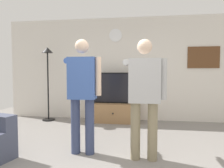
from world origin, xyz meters
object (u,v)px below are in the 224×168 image
(framed_picture, at_px, (203,57))
(person_standing_nearer_lamp, at_px, (83,89))
(tv_stand, at_px, (114,113))
(wall_clock, at_px, (116,35))
(television, at_px, (114,88))
(floor_lamp, at_px, (48,68))
(person_standing_nearer_couch, at_px, (144,92))

(framed_picture, height_order, person_standing_nearer_lamp, framed_picture)
(tv_stand, bearing_deg, wall_clock, 90.00)
(television, distance_m, person_standing_nearer_lamp, 2.08)
(floor_lamp, distance_m, person_standing_nearer_lamp, 2.50)
(wall_clock, distance_m, person_standing_nearer_couch, 2.80)
(wall_clock, distance_m, framed_picture, 2.30)
(television, bearing_deg, floor_lamp, -176.48)
(person_standing_nearer_couch, bearing_deg, wall_clock, 106.53)
(tv_stand, xyz_separation_m, person_standing_nearer_lamp, (-0.22, -2.02, 0.76))
(tv_stand, bearing_deg, person_standing_nearer_lamp, -96.35)
(framed_picture, xyz_separation_m, person_standing_nearer_couch, (-1.50, -2.40, -0.65))
(framed_picture, distance_m, floor_lamp, 3.98)
(wall_clock, height_order, person_standing_nearer_couch, wall_clock)
(tv_stand, xyz_separation_m, wall_clock, (0.00, 0.29, 2.00))
(tv_stand, bearing_deg, floor_lamp, -178.00)
(person_standing_nearer_couch, bearing_deg, framed_picture, 57.94)
(wall_clock, distance_m, person_standing_nearer_lamp, 2.63)
(television, bearing_deg, person_standing_nearer_lamp, -96.20)
(wall_clock, relative_size, person_standing_nearer_lamp, 0.19)
(tv_stand, relative_size, television, 0.97)
(television, xyz_separation_m, floor_lamp, (-1.74, -0.11, 0.50))
(television, distance_m, framed_picture, 2.36)
(person_standing_nearer_couch, bearing_deg, person_standing_nearer_lamp, 174.72)
(tv_stand, height_order, framed_picture, framed_picture)
(wall_clock, bearing_deg, person_standing_nearer_lamp, -95.55)
(tv_stand, height_order, person_standing_nearer_couch, person_standing_nearer_couch)
(tv_stand, relative_size, framed_picture, 1.67)
(person_standing_nearer_lamp, bearing_deg, floor_lamp, 127.70)
(wall_clock, relative_size, framed_picture, 0.44)
(wall_clock, relative_size, person_standing_nearer_couch, 0.19)
(tv_stand, bearing_deg, person_standing_nearer_couch, -71.34)
(tv_stand, bearing_deg, television, 90.00)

